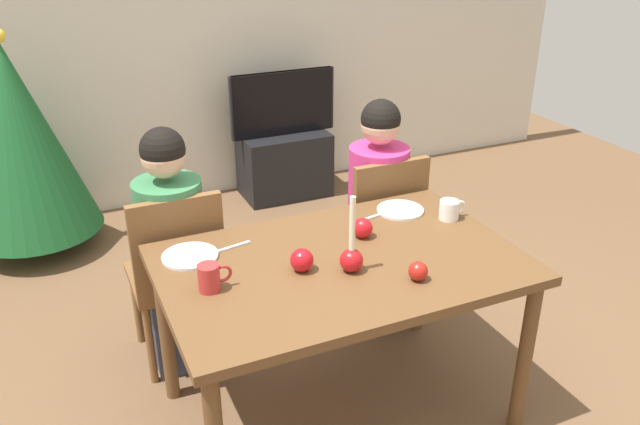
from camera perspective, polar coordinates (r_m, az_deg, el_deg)
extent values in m
plane|color=brown|center=(2.99, 1.65, -16.83)|extent=(7.68, 7.68, 0.00)
cube|color=beige|center=(4.74, -12.51, 16.23)|extent=(6.40, 0.10, 2.60)
cube|color=brown|center=(2.55, 1.85, -4.59)|extent=(1.40, 0.90, 0.04)
cylinder|color=brown|center=(2.81, 17.49, -11.98)|extent=(0.06, 0.06, 0.71)
cylinder|color=brown|center=(2.91, -13.35, -9.97)|extent=(0.06, 0.06, 0.71)
cylinder|color=brown|center=(3.31, 8.81, -4.83)|extent=(0.06, 0.06, 0.71)
cube|color=brown|center=(3.13, -12.63, -5.48)|extent=(0.40, 0.40, 0.04)
cube|color=brown|center=(2.86, -12.29, -2.97)|extent=(0.40, 0.04, 0.45)
cylinder|color=brown|center=(3.42, -10.12, -6.82)|extent=(0.04, 0.04, 0.41)
cylinder|color=brown|center=(3.38, -15.74, -7.94)|extent=(0.04, 0.04, 0.41)
cylinder|color=brown|center=(3.14, -8.49, -9.87)|extent=(0.04, 0.04, 0.41)
cylinder|color=brown|center=(3.09, -14.64, -11.16)|extent=(0.04, 0.04, 0.41)
cube|color=brown|center=(3.45, 4.51, -1.92)|extent=(0.40, 0.40, 0.04)
cube|color=brown|center=(3.20, 6.19, 0.64)|extent=(0.40, 0.04, 0.45)
cylinder|color=brown|center=(3.76, 5.45, -3.40)|extent=(0.04, 0.04, 0.41)
cylinder|color=brown|center=(3.62, 0.73, -4.48)|extent=(0.04, 0.04, 0.41)
cylinder|color=brown|center=(3.51, 8.17, -5.82)|extent=(0.04, 0.04, 0.41)
cylinder|color=brown|center=(3.36, 3.20, -7.10)|extent=(0.04, 0.04, 0.41)
cube|color=#33384C|center=(3.20, -12.08, -9.06)|extent=(0.28, 0.28, 0.45)
cylinder|color=#387A4C|center=(2.97, -12.88, -1.62)|extent=(0.30, 0.30, 0.48)
sphere|color=tan|center=(2.83, -13.57, 4.81)|extent=(0.19, 0.19, 0.19)
sphere|color=black|center=(2.82, -13.63, 5.38)|extent=(0.19, 0.19, 0.19)
cube|color=#33384C|center=(3.51, 4.79, -5.24)|extent=(0.28, 0.28, 0.45)
cylinder|color=#D1337A|center=(3.29, 5.08, 1.74)|extent=(0.30, 0.30, 0.48)
sphere|color=tan|center=(3.17, 5.32, 7.63)|extent=(0.19, 0.19, 0.19)
sphere|color=black|center=(3.16, 5.34, 8.14)|extent=(0.19, 0.19, 0.19)
cube|color=black|center=(4.91, -3.13, 4.25)|extent=(0.64, 0.40, 0.48)
cube|color=black|center=(4.77, -3.27, 9.54)|extent=(0.79, 0.04, 0.46)
cube|color=black|center=(4.76, -3.26, 9.53)|extent=(0.76, 0.05, 0.46)
cylinder|color=brown|center=(4.56, -23.31, -2.00)|extent=(0.08, 0.08, 0.14)
cone|color=#195628|center=(4.32, -24.77, 5.70)|extent=(0.81, 0.81, 1.16)
sphere|color=red|center=(2.45, 2.77, -4.20)|extent=(0.09, 0.09, 0.09)
cylinder|color=#EFE5C6|center=(2.38, 2.85, -0.99)|extent=(0.02, 0.02, 0.22)
cylinder|color=silver|center=(2.61, -11.31, -3.77)|extent=(0.22, 0.22, 0.01)
cylinder|color=white|center=(2.96, 7.04, 0.22)|extent=(0.21, 0.21, 0.01)
cylinder|color=#B72D2D|center=(2.37, -9.71, -5.63)|extent=(0.08, 0.08, 0.10)
torus|color=#B72D2D|center=(2.37, -8.51, -5.28)|extent=(0.07, 0.01, 0.07)
cylinder|color=white|center=(2.91, 11.24, 0.23)|extent=(0.09, 0.09, 0.09)
torus|color=white|center=(2.94, 12.14, 0.49)|extent=(0.06, 0.01, 0.06)
cube|color=silver|center=(2.65, -7.86, -3.07)|extent=(0.18, 0.05, 0.01)
cube|color=silver|center=(2.87, 4.32, -0.50)|extent=(0.18, 0.05, 0.01)
sphere|color=#AC1D15|center=(2.43, 8.58, -5.09)|extent=(0.07, 0.07, 0.07)
sphere|color=red|center=(2.70, 3.75, -1.35)|extent=(0.08, 0.08, 0.08)
sphere|color=red|center=(2.45, -1.60, -4.18)|extent=(0.09, 0.09, 0.09)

